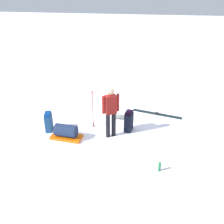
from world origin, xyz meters
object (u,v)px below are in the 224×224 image
Objects in this scene: skier_standing at (111,110)px; ski_poles_planted_near at (93,107)px; gear_sled at (66,132)px; sleeping_mat_rolled at (121,117)px; backpack_large_dark at (129,121)px; backpack_bright at (49,122)px; thermos_bottle at (160,167)px; ski_pair_near at (157,114)px.

skier_standing is 0.93m from ski_poles_planted_near.
gear_sled reaches higher than sleeping_mat_rolled.
backpack_large_dark reaches higher than backpack_bright.
backpack_bright reaches higher than gear_sled.
backpack_large_dark is (0.45, -0.53, -0.60)m from skier_standing.
gear_sled is at bearing 114.31° from backpack_large_dark.
backpack_bright is 2.63m from sleeping_mat_rolled.
thermos_bottle is at bearing -150.17° from backpack_large_dark.
ski_poles_planted_near is at bearing 50.20° from thermos_bottle.
sleeping_mat_rolled is (-0.64, 1.29, 0.08)m from ski_pair_near.
ski_pair_near is at bearing -38.16° from skier_standing.
skier_standing is 0.92m from backpack_large_dark.
backpack_large_dark reaches higher than sleeping_mat_rolled.
backpack_large_dark is at bearing -93.07° from ski_poles_planted_near.
backpack_bright is 2.61× the size of thermos_bottle.
backpack_large_dark is 1.32m from ski_poles_planted_near.
backpack_large_dark reaches higher than ski_pair_near.
ski_pair_near is (1.85, -1.45, -0.94)m from skier_standing.
skier_standing is at bearing -73.41° from gear_sled.
gear_sled is 2.24m from sleeping_mat_rolled.
sleeping_mat_rolled is at bearing 26.07° from backpack_large_dark.
thermos_bottle is (-1.02, -2.99, -0.09)m from gear_sled.
skier_standing is 2.53m from ski_pair_near.
backpack_bright is at bearing 112.75° from ski_poles_planted_near.
ski_poles_planted_near is 2.39× the size of sleeping_mat_rolled.
backpack_bright is at bearing 101.03° from backpack_large_dark.
ski_poles_planted_near is 1.25m from gear_sled.
backpack_large_dark is 2.71m from backpack_bright.
backpack_bright is at bearing 119.18° from sleeping_mat_rolled.
backpack_bright is 0.51× the size of ski_poles_planted_near.
ski_poles_planted_near reaches higher than backpack_large_dark.
skier_standing is at bearing -125.34° from ski_poles_planted_near.
skier_standing reaches higher than ski_poles_planted_near.
ski_pair_near is 2.81× the size of backpack_bright.
skier_standing is at bearing -88.22° from backpack_bright.
gear_sled is (-0.86, 1.91, -0.13)m from backpack_large_dark.
backpack_large_dark is at bearing -49.44° from skier_standing.
backpack_large_dark is 1.32× the size of sleeping_mat_rolled.
sleeping_mat_rolled is at bearing -60.82° from backpack_bright.
ski_poles_planted_near is at bearing 121.30° from ski_pair_near.
backpack_large_dark is 2.10m from gear_sled.
ski_poles_planted_near reaches higher than thermos_bottle.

